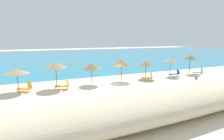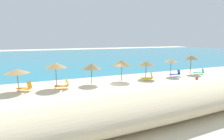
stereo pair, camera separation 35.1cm
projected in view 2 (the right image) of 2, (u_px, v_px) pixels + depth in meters
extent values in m
plane|color=beige|center=(115.00, 85.00, 22.16)|extent=(160.00, 160.00, 0.00)
cube|color=teal|center=(68.00, 56.00, 56.37)|extent=(160.00, 64.58, 0.01)
ellipsoid|color=beige|center=(160.00, 104.00, 13.07)|extent=(39.26, 6.44, 1.92)
cylinder|color=brown|center=(18.00, 81.00, 19.55)|extent=(0.08, 0.08, 2.05)
cone|color=tan|center=(17.00, 71.00, 19.36)|extent=(2.52, 2.52, 0.48)
cylinder|color=brown|center=(56.00, 77.00, 20.94)|extent=(0.08, 0.08, 2.41)
cone|color=tan|center=(56.00, 65.00, 20.70)|extent=(2.52, 2.52, 0.63)
cylinder|color=brown|center=(92.00, 76.00, 22.54)|extent=(0.08, 0.08, 2.04)
cone|color=olive|center=(92.00, 66.00, 22.33)|extent=(2.30, 2.30, 0.68)
cylinder|color=brown|center=(121.00, 72.00, 24.21)|extent=(0.09, 0.09, 2.22)
cone|color=olive|center=(122.00, 63.00, 23.98)|extent=(2.53, 2.53, 0.68)
cylinder|color=brown|center=(146.00, 71.00, 25.70)|extent=(0.10, 0.10, 2.03)
cone|color=olive|center=(146.00, 63.00, 25.50)|extent=(2.31, 2.31, 0.58)
cylinder|color=brown|center=(171.00, 68.00, 27.21)|extent=(0.07, 0.07, 2.27)
cone|color=tan|center=(171.00, 60.00, 26.99)|extent=(1.91, 1.91, 0.48)
cylinder|color=brown|center=(191.00, 66.00, 29.06)|extent=(0.10, 0.10, 2.45)
cone|color=olive|center=(191.00, 57.00, 28.81)|extent=(2.13, 2.13, 0.63)
cube|color=#199972|center=(198.00, 73.00, 28.36)|extent=(1.48, 1.21, 0.07)
cube|color=#199972|center=(203.00, 71.00, 28.19)|extent=(0.47, 0.59, 0.70)
cylinder|color=silver|center=(194.00, 73.00, 28.72)|extent=(0.04, 0.04, 0.24)
cylinder|color=silver|center=(195.00, 74.00, 28.25)|extent=(0.04, 0.04, 0.24)
cylinder|color=silver|center=(202.00, 74.00, 28.52)|extent=(0.04, 0.04, 0.24)
cylinder|color=silver|center=(203.00, 74.00, 28.05)|extent=(0.04, 0.04, 0.24)
cube|color=orange|center=(61.00, 86.00, 20.37)|extent=(1.53, 0.98, 0.07)
cube|color=orange|center=(67.00, 82.00, 20.38)|extent=(0.49, 0.72, 0.83)
cylinder|color=silver|center=(56.00, 87.00, 20.59)|extent=(0.04, 0.04, 0.30)
cylinder|color=silver|center=(55.00, 88.00, 20.05)|extent=(0.04, 0.04, 0.30)
cylinder|color=silver|center=(67.00, 87.00, 20.75)|extent=(0.04, 0.04, 0.30)
cylinder|color=silver|center=(67.00, 88.00, 20.21)|extent=(0.04, 0.04, 0.30)
cube|color=blue|center=(174.00, 74.00, 26.78)|extent=(1.60, 0.84, 0.07)
cube|color=blue|center=(179.00, 72.00, 26.87)|extent=(0.31, 0.63, 0.68)
cylinder|color=silver|center=(169.00, 75.00, 26.92)|extent=(0.04, 0.04, 0.31)
cylinder|color=silver|center=(171.00, 76.00, 26.42)|extent=(0.04, 0.04, 0.31)
cylinder|color=silver|center=(177.00, 75.00, 27.20)|extent=(0.04, 0.04, 0.31)
cylinder|color=silver|center=(179.00, 76.00, 26.70)|extent=(0.04, 0.04, 0.31)
cube|color=orange|center=(24.00, 88.00, 19.46)|extent=(1.56, 1.30, 0.07)
cube|color=orange|center=(29.00, 85.00, 19.28)|extent=(0.53, 0.67, 0.80)
cylinder|color=silver|center=(21.00, 89.00, 19.86)|extent=(0.04, 0.04, 0.27)
cylinder|color=silver|center=(17.00, 90.00, 19.32)|extent=(0.04, 0.04, 0.27)
cylinder|color=silver|center=(31.00, 89.00, 19.66)|extent=(0.04, 0.04, 0.27)
cylinder|color=silver|center=(28.00, 91.00, 19.12)|extent=(0.04, 0.04, 0.27)
cube|color=yellow|center=(147.00, 78.00, 24.22)|extent=(1.53, 1.08, 0.07)
cube|color=yellow|center=(152.00, 75.00, 24.18)|extent=(0.50, 0.73, 0.85)
cylinder|color=silver|center=(142.00, 79.00, 24.51)|extent=(0.04, 0.04, 0.30)
cylinder|color=silver|center=(143.00, 80.00, 23.95)|extent=(0.04, 0.04, 0.30)
cylinder|color=silver|center=(150.00, 79.00, 24.56)|extent=(0.04, 0.04, 0.30)
cylinder|color=silver|center=(151.00, 80.00, 24.01)|extent=(0.04, 0.04, 0.30)
sphere|color=red|center=(197.00, 78.00, 24.90)|extent=(0.40, 0.40, 0.40)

